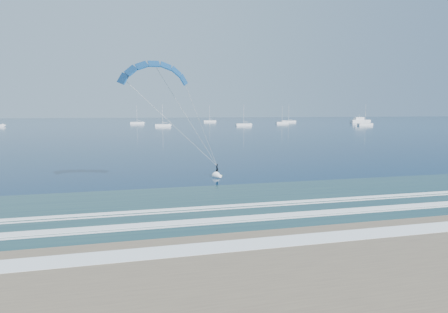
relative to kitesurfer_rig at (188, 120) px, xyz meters
name	(u,v)px	position (x,y,z in m)	size (l,w,h in m)	color
ground	(319,237)	(4.87, -21.13, -7.14)	(900.00, 900.00, 0.00)	#072240
kitesurfer_rig	(188,120)	(0.00, 0.00, 0.00)	(13.89, 9.88, 14.14)	#C1F41C
motor_yacht	(360,121)	(149.21, 191.65, -5.65)	(13.68, 3.65, 5.83)	white
sailboat_2	(137,123)	(3.86, 208.42, -6.47)	(8.25, 2.40, 11.19)	white
sailboat_3	(163,125)	(14.79, 163.58, -6.46)	(7.98, 2.40, 11.18)	white
sailboat_4	(210,121)	(55.56, 233.83, -6.46)	(8.84, 2.40, 12.01)	white
sailboat_5	(282,123)	(91.12, 187.11, -6.47)	(7.69, 2.40, 10.64)	white
sailboat_6	(365,124)	(123.90, 148.64, -6.46)	(8.49, 2.40, 11.53)	white
sailboat_7	(244,124)	(58.57, 163.46, -6.47)	(8.72, 2.40, 11.59)	white
sailboat_8	(289,121)	(107.97, 215.02, -6.47)	(10.40, 2.40, 12.61)	white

